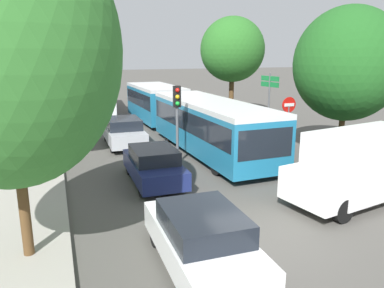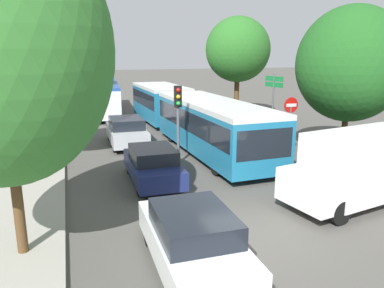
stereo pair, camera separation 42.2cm
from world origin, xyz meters
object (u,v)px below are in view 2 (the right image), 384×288
(city_bus_rear, at_px, (102,95))
(queued_car_silver, at_px, (126,131))
(queued_car_navy, at_px, (153,165))
(white_van, at_px, (361,166))
(tree_right_near, at_px, (349,67))
(articulated_bus, at_px, (186,112))
(tree_left_mid, at_px, (25,47))
(tree_left_near, at_px, (0,50))
(direction_sign_post, at_px, (273,92))
(tree_left_far, at_px, (46,42))
(traffic_light, at_px, (178,107))
(queued_car_white, at_px, (193,239))
(no_entry_sign, at_px, (290,118))
(tree_right_mid, at_px, (238,50))

(city_bus_rear, distance_m, queued_car_silver, 11.71)
(queued_car_navy, relative_size, queued_car_silver, 0.94)
(white_van, bearing_deg, tree_right_near, -133.62)
(articulated_bus, bearing_deg, tree_left_mid, -70.82)
(tree_left_near, relative_size, tree_left_mid, 1.08)
(direction_sign_post, xyz_separation_m, tree_left_far, (-12.38, 7.55, 2.89))
(city_bus_rear, distance_m, tree_left_far, 7.01)
(white_van, relative_size, tree_left_mid, 0.73)
(traffic_light, bearing_deg, tree_left_mid, -97.53)
(city_bus_rear, height_order, queued_car_white, city_bus_rear)
(articulated_bus, bearing_deg, no_entry_sign, 27.52)
(traffic_light, distance_m, no_entry_sign, 5.13)
(tree_right_near, bearing_deg, queued_car_navy, -178.07)
(queued_car_silver, bearing_deg, queued_car_white, 179.18)
(tree_left_mid, distance_m, tree_left_far, 9.65)
(queued_car_navy, bearing_deg, white_van, -123.00)
(queued_car_silver, bearing_deg, city_bus_rear, 1.86)
(city_bus_rear, height_order, tree_left_mid, tree_left_mid)
(tree_left_mid, distance_m, tree_right_near, 13.60)
(tree_left_near, bearing_deg, articulated_bus, 55.51)
(tree_left_mid, bearing_deg, traffic_light, -16.83)
(white_van, bearing_deg, tree_left_mid, -47.60)
(queued_car_white, xyz_separation_m, tree_right_mid, (9.39, 17.89, 4.24))
(tree_left_far, bearing_deg, articulated_bus, -41.97)
(city_bus_rear, height_order, direction_sign_post, direction_sign_post)
(articulated_bus, xyz_separation_m, tree_left_far, (-7.39, 6.64, 3.97))
(queued_car_silver, distance_m, tree_left_near, 11.89)
(traffic_light, bearing_deg, tree_left_near, -33.01)
(city_bus_rear, xyz_separation_m, queued_car_navy, (0.19, -17.88, -0.72))
(articulated_bus, xyz_separation_m, no_entry_sign, (3.14, -5.61, 0.40))
(white_van, bearing_deg, traffic_light, -64.69)
(tree_left_near, distance_m, tree_left_mid, 8.07)
(tree_left_mid, bearing_deg, queued_car_white, -68.32)
(articulated_bus, bearing_deg, queued_car_navy, -28.71)
(queued_car_navy, relative_size, tree_right_mid, 0.54)
(articulated_bus, relative_size, tree_right_near, 2.56)
(articulated_bus, xyz_separation_m, traffic_light, (-1.89, -4.78, 1.03))
(white_van, bearing_deg, direction_sign_post, -114.58)
(queued_car_white, bearing_deg, queued_car_silver, -0.82)
(city_bus_rear, bearing_deg, direction_sign_post, -139.00)
(white_van, relative_size, tree_left_near, 0.68)
(tree_left_near, relative_size, tree_right_near, 1.15)
(queued_car_white, height_order, no_entry_sign, no_entry_sign)
(tree_right_near, bearing_deg, direction_sign_post, 92.80)
(queued_car_navy, distance_m, tree_left_mid, 7.21)
(tree_left_mid, xyz_separation_m, tree_right_mid, (13.30, 8.06, -0.01))
(tree_left_near, bearing_deg, direction_sign_post, 38.87)
(queued_car_navy, bearing_deg, tree_left_near, 136.73)
(queued_car_white, xyz_separation_m, tree_left_near, (-3.68, 1.75, 4.10))
(city_bus_rear, distance_m, white_van, 22.71)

